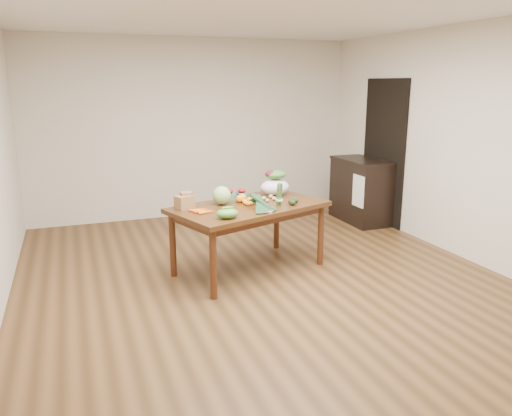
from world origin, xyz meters
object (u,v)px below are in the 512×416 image
object	(u,v)px
dining_table	(249,238)
cabinet	(360,190)
mandarin_cluster	(249,201)
asparagus_bundle	(279,194)
salad_bag	(275,184)
cabbage	(222,195)
paper_bag	(184,201)
kale_bunch	(264,204)

from	to	relation	value
dining_table	cabinet	distance (m)	2.63
dining_table	mandarin_cluster	world-z (taller)	mandarin_cluster
dining_table	asparagus_bundle	bearing A→B (deg)	-46.49
dining_table	cabinet	size ratio (longest dim) A/B	1.62
salad_bag	cabbage	bearing A→B (deg)	-162.53
cabbage	dining_table	bearing A→B (deg)	-24.25
dining_table	cabinet	xyz separation A→B (m)	(2.26, 1.35, 0.10)
dining_table	salad_bag	size ratio (longest dim) A/B	4.78
cabinet	salad_bag	size ratio (longest dim) A/B	2.95
cabinet	asparagus_bundle	world-z (taller)	asparagus_bundle
asparagus_bundle	paper_bag	bearing A→B (deg)	147.75
cabinet	paper_bag	xyz separation A→B (m)	(-2.95, -1.27, 0.37)
paper_bag	kale_bunch	size ratio (longest dim) A/B	0.60
paper_bag	cabinet	bearing A→B (deg)	23.31
dining_table	asparagus_bundle	distance (m)	0.60
paper_bag	salad_bag	distance (m)	1.17
paper_bag	salad_bag	world-z (taller)	salad_bag
cabinet	kale_bunch	distance (m)	2.80
cabinet	cabbage	world-z (taller)	cabbage
kale_bunch	asparagus_bundle	distance (m)	0.30
cabbage	salad_bag	bearing A→B (deg)	17.47
dining_table	kale_bunch	xyz separation A→B (m)	(0.05, -0.32, 0.45)
paper_bag	asparagus_bundle	size ratio (longest dim) A/B	0.96
cabbage	asparagus_bundle	bearing A→B (deg)	-25.88
cabbage	kale_bunch	world-z (taller)	cabbage
dining_table	cabbage	bearing A→B (deg)	136.61
asparagus_bundle	salad_bag	size ratio (longest dim) A/B	0.72
cabbage	mandarin_cluster	distance (m)	0.31
dining_table	mandarin_cluster	bearing A→B (deg)	44.80
cabbage	kale_bunch	distance (m)	0.55
cabbage	paper_bag	bearing A→B (deg)	-174.14
salad_bag	dining_table	bearing A→B (deg)	-142.20
kale_bunch	dining_table	bearing A→B (deg)	78.86
cabbage	mandarin_cluster	xyz separation A→B (m)	(0.28, -0.10, -0.06)
kale_bunch	salad_bag	bearing A→B (deg)	39.79
salad_bag	asparagus_bundle	bearing A→B (deg)	-107.47
cabinet	mandarin_cluster	bearing A→B (deg)	-149.44
cabinet	salad_bag	xyz separation A→B (m)	(-1.81, -1.00, 0.41)
asparagus_bundle	salad_bag	distance (m)	0.52
paper_bag	asparagus_bundle	distance (m)	1.01
cabbage	salad_bag	xyz separation A→B (m)	(0.72, 0.23, 0.03)
dining_table	paper_bag	size ratio (longest dim) A/B	6.86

